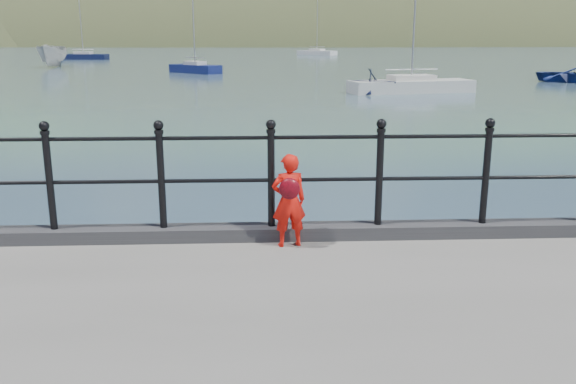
{
  "coord_description": "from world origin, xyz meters",
  "views": [
    {
      "loc": [
        0.48,
        -6.67,
        3.23
      ],
      "look_at": [
        0.78,
        -0.2,
        1.55
      ],
      "focal_mm": 38.0,
      "sensor_mm": 36.0,
      "label": 1
    }
  ],
  "objects_px": {
    "launch_white": "(53,56)",
    "launch_navy": "(373,81)",
    "child": "(289,200)",
    "sailboat_left": "(84,57)",
    "sailboat_near": "(411,87)",
    "railing": "(216,167)",
    "sailboat_port": "(195,69)",
    "launch_blue": "(575,75)",
    "sailboat_deep": "(317,53)"
  },
  "relations": [
    {
      "from": "sailboat_left",
      "to": "sailboat_near",
      "type": "height_order",
      "value": "sailboat_near"
    },
    {
      "from": "launch_white",
      "to": "launch_navy",
      "type": "relative_size",
      "value": 2.21
    },
    {
      "from": "railing",
      "to": "sailboat_deep",
      "type": "relative_size",
      "value": 1.86
    },
    {
      "from": "launch_navy",
      "to": "sailboat_deep",
      "type": "xyz_separation_m",
      "value": [
        2.91,
        64.8,
        -0.36
      ]
    },
    {
      "from": "launch_navy",
      "to": "sailboat_near",
      "type": "distance_m",
      "value": 2.42
    },
    {
      "from": "launch_navy",
      "to": "sailboat_near",
      "type": "xyz_separation_m",
      "value": [
        2.32,
        0.6,
        -0.36
      ]
    },
    {
      "from": "launch_blue",
      "to": "sailboat_port",
      "type": "distance_m",
      "value": 29.63
    },
    {
      "from": "child",
      "to": "sailboat_deep",
      "type": "bearing_deg",
      "value": -106.42
    },
    {
      "from": "child",
      "to": "launch_blue",
      "type": "bearing_deg",
      "value": -132.16
    },
    {
      "from": "launch_white",
      "to": "sailboat_port",
      "type": "bearing_deg",
      "value": -34.68
    },
    {
      "from": "sailboat_port",
      "to": "railing",
      "type": "bearing_deg",
      "value": -40.97
    },
    {
      "from": "launch_navy",
      "to": "sailboat_port",
      "type": "bearing_deg",
      "value": 61.89
    },
    {
      "from": "child",
      "to": "sailboat_near",
      "type": "bearing_deg",
      "value": -117.28
    },
    {
      "from": "launch_navy",
      "to": "sailboat_port",
      "type": "xyz_separation_m",
      "value": [
        -11.77,
        19.28,
        -0.36
      ]
    },
    {
      "from": "railing",
      "to": "launch_navy",
      "type": "relative_size",
      "value": 6.82
    },
    {
      "from": "launch_navy",
      "to": "sailboat_near",
      "type": "height_order",
      "value": "sailboat_near"
    },
    {
      "from": "railing",
      "to": "sailboat_port",
      "type": "bearing_deg",
      "value": 96.06
    },
    {
      "from": "child",
      "to": "sailboat_port",
      "type": "bearing_deg",
      "value": -93.95
    },
    {
      "from": "sailboat_left",
      "to": "sailboat_near",
      "type": "xyz_separation_m",
      "value": [
        31.67,
        -48.39,
        0.0
      ]
    },
    {
      "from": "sailboat_port",
      "to": "sailboat_left",
      "type": "bearing_deg",
      "value": 163.59
    },
    {
      "from": "railing",
      "to": "launch_navy",
      "type": "distance_m",
      "value": 28.38
    },
    {
      "from": "railing",
      "to": "sailboat_left",
      "type": "bearing_deg",
      "value": 106.42
    },
    {
      "from": "launch_navy",
      "to": "sailboat_deep",
      "type": "height_order",
      "value": "sailboat_deep"
    },
    {
      "from": "launch_white",
      "to": "sailboat_port",
      "type": "relative_size",
      "value": 0.78
    },
    {
      "from": "launch_white",
      "to": "sailboat_left",
      "type": "height_order",
      "value": "sailboat_left"
    },
    {
      "from": "railing",
      "to": "sailboat_near",
      "type": "xyz_separation_m",
      "value": [
        9.12,
        28.13,
        -1.48
      ]
    },
    {
      "from": "sailboat_deep",
      "to": "launch_white",
      "type": "bearing_deg",
      "value": -87.19
    },
    {
      "from": "railing",
      "to": "sailboat_deep",
      "type": "distance_m",
      "value": 92.85
    },
    {
      "from": "railing",
      "to": "sailboat_near",
      "type": "height_order",
      "value": "sailboat_near"
    },
    {
      "from": "sailboat_port",
      "to": "launch_navy",
      "type": "bearing_deg",
      "value": -15.63
    },
    {
      "from": "launch_blue",
      "to": "launch_white",
      "type": "relative_size",
      "value": 0.84
    },
    {
      "from": "railing",
      "to": "sailboat_near",
      "type": "distance_m",
      "value": 29.61
    },
    {
      "from": "railing",
      "to": "launch_navy",
      "type": "bearing_deg",
      "value": 76.13
    },
    {
      "from": "launch_blue",
      "to": "launch_white",
      "type": "xyz_separation_m",
      "value": [
        -42.24,
        21.29,
        0.62
      ]
    },
    {
      "from": "launch_blue",
      "to": "sailboat_left",
      "type": "distance_m",
      "value": 60.99
    },
    {
      "from": "launch_navy",
      "to": "sailboat_left",
      "type": "xyz_separation_m",
      "value": [
        -29.35,
        48.99,
        -0.36
      ]
    },
    {
      "from": "sailboat_port",
      "to": "sailboat_deep",
      "type": "xyz_separation_m",
      "value": [
        14.68,
        45.51,
        0.0
      ]
    },
    {
      "from": "launch_blue",
      "to": "launch_navy",
      "type": "relative_size",
      "value": 1.86
    },
    {
      "from": "launch_navy",
      "to": "sailboat_deep",
      "type": "relative_size",
      "value": 0.27
    },
    {
      "from": "railing",
      "to": "sailboat_port",
      "type": "distance_m",
      "value": 47.1
    },
    {
      "from": "child",
      "to": "sailboat_deep",
      "type": "xyz_separation_m",
      "value": [
        8.93,
        92.59,
        -1.18
      ]
    },
    {
      "from": "child",
      "to": "launch_white",
      "type": "relative_size",
      "value": 0.17
    },
    {
      "from": "railing",
      "to": "sailboat_left",
      "type": "distance_m",
      "value": 79.79
    },
    {
      "from": "child",
      "to": "launch_blue",
      "type": "height_order",
      "value": "child"
    },
    {
      "from": "sailboat_near",
      "to": "child",
      "type": "bearing_deg",
      "value": -118.03
    },
    {
      "from": "launch_white",
      "to": "launch_navy",
      "type": "bearing_deg",
      "value": -49.16
    },
    {
      "from": "launch_white",
      "to": "sailboat_near",
      "type": "height_order",
      "value": "sailboat_near"
    },
    {
      "from": "sailboat_port",
      "to": "launch_white",
      "type": "bearing_deg",
      "value": -169.78
    },
    {
      "from": "railing",
      "to": "sailboat_left",
      "type": "xyz_separation_m",
      "value": [
        -22.56,
        76.52,
        -1.49
      ]
    },
    {
      "from": "launch_white",
      "to": "sailboat_near",
      "type": "bearing_deg",
      "value": -46.18
    }
  ]
}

